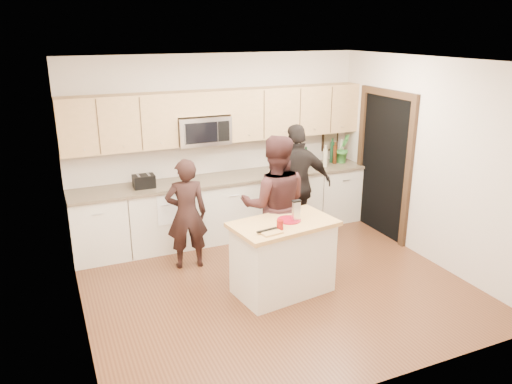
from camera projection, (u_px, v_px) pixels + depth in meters
name	position (u px, v px, depth m)	size (l,w,h in m)	color
floor	(275.00, 285.00, 6.20)	(4.50, 4.50, 0.00)	brown
room_shell	(277.00, 149.00, 5.66)	(4.52, 4.02, 2.71)	beige
back_cabinetry	(227.00, 207.00, 7.53)	(4.50, 0.66, 0.94)	beige
upper_cabinetry	(224.00, 115.00, 7.24)	(4.50, 0.33, 0.75)	tan
microwave	(202.00, 130.00, 7.13)	(0.76, 0.41, 0.40)	silver
doorway	(384.00, 160.00, 7.47)	(0.06, 1.25, 2.20)	black
framed_picture	(330.00, 139.00, 8.27)	(0.30, 0.03, 0.38)	black
dish_towel	(167.00, 198.00, 6.90)	(0.34, 0.60, 0.48)	white
island	(283.00, 257.00, 5.91)	(1.29, 0.86, 0.90)	beige
red_plate	(289.00, 220.00, 5.82)	(0.28, 0.28, 0.02)	maroon
box_grater	(296.00, 210.00, 5.78)	(0.10, 0.06, 0.24)	silver
drink_glass	(280.00, 225.00, 5.55)	(0.08, 0.08, 0.11)	maroon
cutting_board	(271.00, 232.00, 5.46)	(0.23, 0.17, 0.02)	tan
tongs	(267.00, 230.00, 5.48)	(0.25, 0.03, 0.02)	black
knife	(269.00, 230.00, 5.48)	(0.19, 0.02, 0.01)	silver
toaster	(144.00, 181.00, 6.87)	(0.29, 0.21, 0.18)	black
bottle_cluster	(328.00, 153.00, 8.02)	(0.81, 0.28, 0.40)	black
orchid	(343.00, 149.00, 8.11)	(0.26, 0.21, 0.46)	#367B31
woman_left	(187.00, 214.00, 6.47)	(0.54, 0.35, 1.48)	black
woman_center	(275.00, 205.00, 6.31)	(0.88, 0.68, 1.81)	black
woman_right	(297.00, 185.00, 7.16)	(1.04, 0.43, 1.77)	black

